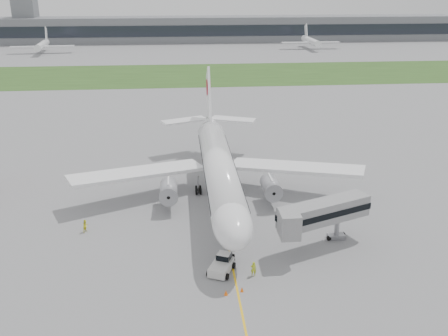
{
  "coord_description": "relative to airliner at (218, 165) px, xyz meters",
  "views": [
    {
      "loc": [
        -6.05,
        -69.88,
        33.39
      ],
      "look_at": [
        0.65,
        2.0,
        6.23
      ],
      "focal_mm": 40.0,
      "sensor_mm": 36.0,
      "label": 1
    }
  ],
  "objects": [
    {
      "name": "grass_strip",
      "position": [
        0.0,
        115.13,
        -5.65
      ],
      "size": [
        600.0,
        50.0,
        0.02
      ],
      "primitive_type": "cube",
      "color": "#2D4E1D",
      "rests_on": "ground"
    },
    {
      "name": "ground_crew_near",
      "position": [
        2.29,
        -23.49,
        -4.72
      ],
      "size": [
        0.69,
        0.45,
        1.89
      ],
      "primitive_type": "imported",
      "rotation": [
        0.0,
        0.0,
        3.14
      ],
      "color": "#B1C520",
      "rests_on": "ground"
    },
    {
      "name": "ground",
      "position": [
        0.0,
        -4.87,
        -5.66
      ],
      "size": [
        600.0,
        600.0,
        0.0
      ],
      "primitive_type": "plane",
      "color": "gray",
      "rests_on": "ground"
    },
    {
      "name": "distant_aircraft_left",
      "position": [
        -71.45,
        181.15,
        -5.66
      ],
      "size": [
        32.09,
        28.85,
        11.48
      ],
      "primitive_type": null,
      "rotation": [
        0.0,
        0.0,
        0.08
      ],
      "color": "white",
      "rests_on": "ground"
    },
    {
      "name": "ground_crew_far",
      "position": [
        -19.7,
        -10.14,
        -4.74
      ],
      "size": [
        1.08,
        1.13,
        1.83
      ],
      "primitive_type": "imported",
      "rotation": [
        0.0,
        0.0,
        0.97
      ],
      "color": "yellow",
      "rests_on": "ground"
    },
    {
      "name": "distant_aircraft_right",
      "position": [
        63.48,
        185.45,
        -5.66
      ],
      "size": [
        30.75,
        27.21,
        11.64
      ],
      "primitive_type": null,
      "rotation": [
        0.0,
        0.0,
        0.01
      ],
      "color": "white",
      "rests_on": "ground"
    },
    {
      "name": "terminal_building",
      "position": [
        0.0,
        225.0,
        1.34
      ],
      "size": [
        320.0,
        22.3,
        14.0
      ],
      "color": "slate",
      "rests_on": "ground"
    },
    {
      "name": "airliner",
      "position": [
        0.0,
        0.0,
        0.0
      ],
      "size": [
        48.13,
        53.95,
        17.88
      ],
      "color": "white",
      "rests_on": "ground"
    },
    {
      "name": "safety_cone_left",
      "position": [
        -1.39,
        -27.16,
        -5.35
      ],
      "size": [
        0.45,
        0.45,
        0.62
      ],
      "primitive_type": "cone",
      "color": "#FF610D",
      "rests_on": "ground"
    },
    {
      "name": "apron_markings",
      "position": [
        0.0,
        -9.87,
        -5.66
      ],
      "size": [
        70.0,
        70.0,
        0.04
      ],
      "primitive_type": null,
      "color": "yellow",
      "rests_on": "ground"
    },
    {
      "name": "jet_bridge",
      "position": [
        11.83,
        -17.36,
        -0.81
      ],
      "size": [
        13.61,
        8.75,
        6.56
      ],
      "rotation": [
        0.0,
        0.0,
        0.39
      ],
      "color": "gray",
      "rests_on": "ground"
    },
    {
      "name": "safety_cone_right",
      "position": [
        0.5,
        -26.66,
        -5.38
      ],
      "size": [
        0.41,
        0.41,
        0.57
      ],
      "primitive_type": "cone",
      "color": "#FF610D",
      "rests_on": "ground"
    },
    {
      "name": "control_tower",
      "position": [
        -90.0,
        227.13,
        -5.66
      ],
      "size": [
        12.0,
        12.0,
        56.0
      ],
      "primitive_type": null,
      "color": "slate",
      "rests_on": "ground"
    },
    {
      "name": "pushback_tug",
      "position": [
        -1.4,
        -22.11,
        -4.73
      ],
      "size": [
        3.82,
        4.49,
        2.02
      ],
      "rotation": [
        0.0,
        0.0,
        -0.41
      ],
      "color": "silver",
      "rests_on": "ground"
    }
  ]
}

